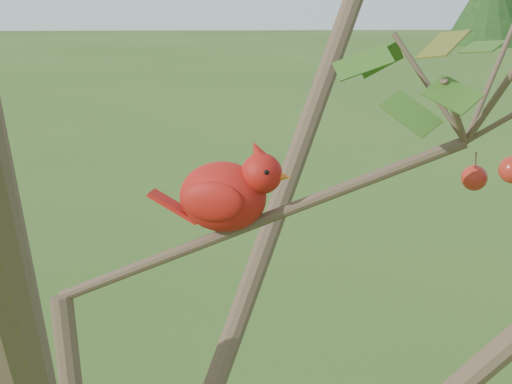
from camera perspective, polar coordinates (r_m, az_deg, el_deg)
crabapple_tree at (r=1.07m, az=-11.96°, el=-1.53°), size 2.35×2.05×2.95m
cardinal at (r=1.16m, az=-2.07°, el=-0.09°), size 0.22×0.13×0.15m
distant_trees at (r=26.49m, az=-5.73°, el=12.84°), size 41.13×12.32×3.24m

